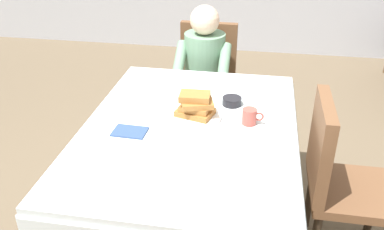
{
  "coord_description": "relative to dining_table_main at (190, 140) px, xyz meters",
  "views": [
    {
      "loc": [
        0.34,
        -1.88,
        1.83
      ],
      "look_at": [
        0.01,
        0.03,
        0.79
      ],
      "focal_mm": 39.45,
      "sensor_mm": 36.0,
      "label": 1
    }
  ],
  "objects": [
    {
      "name": "dining_table_main",
      "position": [
        0.0,
        0.0,
        0.0
      ],
      "size": [
        1.12,
        1.52,
        0.74
      ],
      "color": "silver",
      "rests_on": "ground"
    },
    {
      "name": "chair_diner",
      "position": [
        -0.07,
        1.17,
        -0.12
      ],
      "size": [
        0.44,
        0.45,
        0.93
      ],
      "rotation": [
        0.0,
        0.0,
        3.14
      ],
      "color": "brown",
      "rests_on": "ground"
    },
    {
      "name": "diner_person",
      "position": [
        -0.07,
        1.01,
        0.02
      ],
      "size": [
        0.4,
        0.43,
        1.12
      ],
      "rotation": [
        0.0,
        0.0,
        3.14
      ],
      "color": "gray",
      "rests_on": "ground"
    },
    {
      "name": "chair_right_side",
      "position": [
        0.77,
        0.0,
        -0.12
      ],
      "size": [
        0.45,
        0.44,
        0.93
      ],
      "rotation": [
        0.0,
        0.0,
        -1.57
      ],
      "color": "brown",
      "rests_on": "ground"
    },
    {
      "name": "plate_breakfast",
      "position": [
        0.02,
        0.09,
        0.1
      ],
      "size": [
        0.28,
        0.28,
        0.02
      ],
      "primitive_type": "cylinder",
      "color": "white",
      "rests_on": "dining_table_main"
    },
    {
      "name": "breakfast_stack",
      "position": [
        0.02,
        0.1,
        0.16
      ],
      "size": [
        0.22,
        0.18,
        0.12
      ],
      "color": "#A36B33",
      "rests_on": "plate_breakfast"
    },
    {
      "name": "cup_coffee",
      "position": [
        0.31,
        0.08,
        0.13
      ],
      "size": [
        0.11,
        0.08,
        0.08
      ],
      "color": "#B24C42",
      "rests_on": "dining_table_main"
    },
    {
      "name": "bowl_butter",
      "position": [
        0.19,
        0.28,
        0.11
      ],
      "size": [
        0.11,
        0.11,
        0.04
      ],
      "primitive_type": "cylinder",
      "color": "black",
      "rests_on": "dining_table_main"
    },
    {
      "name": "syrup_pitcher",
      "position": [
        -0.28,
        0.26,
        0.13
      ],
      "size": [
        0.08,
        0.08,
        0.07
      ],
      "color": "silver",
      "rests_on": "dining_table_main"
    },
    {
      "name": "fork_left_of_plate",
      "position": [
        -0.17,
        0.07,
        0.09
      ],
      "size": [
        0.02,
        0.18,
        0.0
      ],
      "primitive_type": "cube",
      "rotation": [
        0.0,
        0.0,
        1.6
      ],
      "color": "silver",
      "rests_on": "dining_table_main"
    },
    {
      "name": "knife_right_of_plate",
      "position": [
        0.21,
        0.07,
        0.09
      ],
      "size": [
        0.03,
        0.2,
        0.0
      ],
      "primitive_type": "cube",
      "rotation": [
        0.0,
        0.0,
        1.67
      ],
      "color": "silver",
      "rests_on": "dining_table_main"
    },
    {
      "name": "spoon_near_edge",
      "position": [
        -0.0,
        -0.21,
        0.09
      ],
      "size": [
        0.15,
        0.03,
        0.0
      ],
      "primitive_type": "cube",
      "rotation": [
        0.0,
        0.0,
        -0.1
      ],
      "color": "silver",
      "rests_on": "dining_table_main"
    },
    {
      "name": "napkin_folded",
      "position": [
        -0.29,
        -0.12,
        0.09
      ],
      "size": [
        0.17,
        0.13,
        0.01
      ],
      "primitive_type": "cube",
      "rotation": [
        0.0,
        0.0,
        -0.04
      ],
      "color": "#334C7F",
      "rests_on": "dining_table_main"
    }
  ]
}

